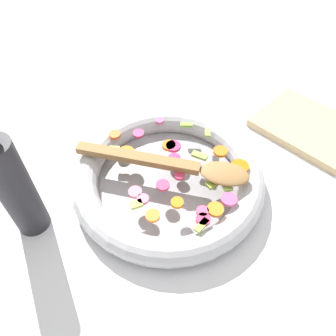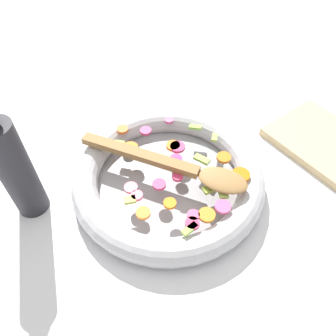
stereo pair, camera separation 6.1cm
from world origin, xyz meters
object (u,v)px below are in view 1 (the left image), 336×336
(skillet, at_px, (168,177))
(wooden_spoon, at_px, (179,165))
(pepper_mill, at_px, (14,187))
(cutting_board, at_px, (309,127))

(skillet, distance_m, wooden_spoon, 0.05)
(skillet, distance_m, pepper_mill, 0.27)
(skillet, relative_size, wooden_spoon, 1.23)
(wooden_spoon, height_order, cutting_board, wooden_spoon)
(skillet, bearing_deg, wooden_spoon, -148.98)
(pepper_mill, bearing_deg, cutting_board, -111.64)
(wooden_spoon, xyz_separation_m, cutting_board, (-0.10, -0.33, -0.05))
(skillet, height_order, pepper_mill, pepper_mill)
(skillet, xyz_separation_m, pepper_mill, (0.11, 0.23, 0.08))
(wooden_spoon, xyz_separation_m, pepper_mill, (0.13, 0.24, 0.04))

